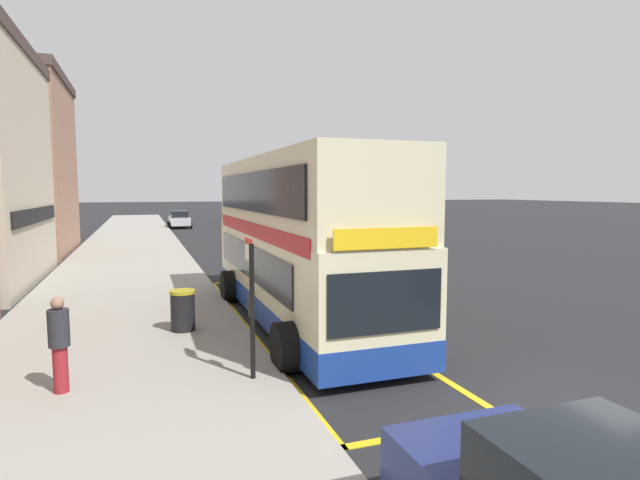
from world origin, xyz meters
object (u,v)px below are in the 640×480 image
at_px(bus_stop_sign, 251,296).
at_px(parked_car_silver_far, 179,219).
at_px(pedestrian_waiting_near_sign, 59,341).
at_px(parked_car_navy_ahead, 241,214).
at_px(double_decker_bus, 297,245).
at_px(litter_bin, 183,310).

distance_m(bus_stop_sign, parked_car_silver_far, 40.97).
distance_m(parked_car_silver_far, pedestrian_waiting_near_sign, 40.85).
relative_size(bus_stop_sign, pedestrian_waiting_near_sign, 1.55).
bearing_deg(pedestrian_waiting_near_sign, parked_car_navy_ahead, 75.91).
height_order(double_decker_bus, litter_bin, double_decker_bus).
relative_size(parked_car_silver_far, litter_bin, 4.24).
bearing_deg(bus_stop_sign, parked_car_navy_ahead, 79.53).
bearing_deg(litter_bin, bus_stop_sign, -75.43).
distance_m(parked_car_navy_ahead, litter_bin, 46.99).
xyz_separation_m(parked_car_navy_ahead, pedestrian_waiting_near_sign, (-12.34, -49.15, 0.22)).
xyz_separation_m(double_decker_bus, parked_car_navy_ahead, (7.01, 45.35, -1.26)).
bearing_deg(pedestrian_waiting_near_sign, parked_car_silver_far, 83.22).
relative_size(double_decker_bus, bus_stop_sign, 4.20).
bearing_deg(pedestrian_waiting_near_sign, litter_bin, 55.35).
height_order(double_decker_bus, bus_stop_sign, double_decker_bus).
bearing_deg(pedestrian_waiting_near_sign, double_decker_bus, 35.52).
relative_size(pedestrian_waiting_near_sign, litter_bin, 1.65).
bearing_deg(double_decker_bus, litter_bin, -169.92).
xyz_separation_m(bus_stop_sign, pedestrian_waiting_near_sign, (-3.19, 0.36, -0.62)).
bearing_deg(parked_car_navy_ahead, double_decker_bus, 80.91).
height_order(parked_car_navy_ahead, pedestrian_waiting_near_sign, pedestrian_waiting_near_sign).
relative_size(double_decker_bus, parked_car_silver_far, 2.53).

